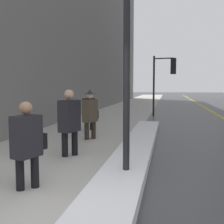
# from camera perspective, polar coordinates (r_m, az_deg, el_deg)

# --- Properties ---
(sidewalk_slab) EXTENTS (4.00, 80.00, 0.01)m
(sidewalk_slab) POSITION_cam_1_polar(r_m,az_deg,el_deg) (18.53, 1.81, -0.08)
(sidewalk_slab) COLOR #B2AFA8
(sidewalk_slab) RESTS_ON ground
(road_centre_stripe) EXTENTS (0.16, 80.00, 0.00)m
(road_centre_stripe) POSITION_cam_1_polar(r_m,az_deg,el_deg) (18.52, 20.45, -0.43)
(road_centre_stripe) COLOR gold
(road_centre_stripe) RESTS_ON ground
(snow_bank_curb) EXTENTS (0.84, 9.45, 0.21)m
(snow_bank_curb) POSITION_cam_1_polar(r_m,az_deg,el_deg) (7.72, 5.24, -6.88)
(snow_bank_curb) COLOR white
(snow_bank_curb) RESTS_ON ground
(building_facade_left) EXTENTS (6.00, 36.00, 14.91)m
(building_facade_left) POSITION_cam_1_polar(r_m,az_deg,el_deg) (25.22, -8.01, 18.32)
(building_facade_left) COLOR slate
(building_facade_left) RESTS_ON ground
(lamp_post) EXTENTS (0.28, 0.28, 5.06)m
(lamp_post) POSITION_cam_1_polar(r_m,az_deg,el_deg) (5.17, 3.04, 19.75)
(lamp_post) COLOR black
(lamp_post) RESTS_ON ground
(traffic_light_near) EXTENTS (1.31, 0.33, 3.47)m
(traffic_light_near) POSITION_cam_1_polar(r_m,az_deg,el_deg) (16.52, 10.95, 7.84)
(traffic_light_near) COLOR black
(traffic_light_near) RESTS_ON ground
(pedestrian_with_shoulder_bag) EXTENTS (0.41, 0.71, 1.48)m
(pedestrian_with_shoulder_bag) POSITION_cam_1_polar(r_m,az_deg,el_deg) (4.88, -16.82, -5.69)
(pedestrian_with_shoulder_bag) COLOR black
(pedestrian_with_shoulder_bag) RESTS_ON ground
(pedestrian_trailing) EXTENTS (0.46, 0.60, 1.65)m
(pedestrian_trailing) POSITION_cam_1_polar(r_m,az_deg,el_deg) (6.93, -8.64, -1.53)
(pedestrian_trailing) COLOR black
(pedestrian_trailing) RESTS_ON ground
(pedestrian_in_glasses) EXTENTS (0.43, 0.73, 1.62)m
(pedestrian_in_glasses) POSITION_cam_1_polar(r_m,az_deg,el_deg) (9.09, -4.44, -0.08)
(pedestrian_in_glasses) COLOR #2A241B
(pedestrian_in_glasses) RESTS_ON ground
(pedestrian_nearside) EXTENTS (0.41, 0.72, 1.49)m
(pedestrian_nearside) POSITION_cam_1_polar(r_m,az_deg,el_deg) (11.01, -4.68, 0.53)
(pedestrian_nearside) COLOR black
(pedestrian_nearside) RESTS_ON ground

